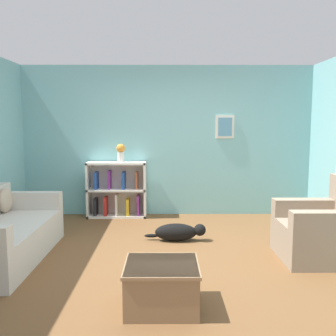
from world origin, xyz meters
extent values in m
plane|color=brown|center=(0.00, 0.00, 0.00)|extent=(14.00, 14.00, 0.00)
cube|color=#7AB7BC|center=(0.00, 2.25, 1.30)|extent=(5.60, 0.10, 2.60)
cube|color=silver|center=(1.00, 2.19, 1.55)|extent=(0.32, 0.02, 0.40)
cube|color=#568EAD|center=(1.00, 2.18, 1.55)|extent=(0.24, 0.01, 0.32)
cube|color=beige|center=(-1.95, -0.02, 0.21)|extent=(0.89, 1.89, 0.42)
cube|color=beige|center=(-1.95, 0.85, 0.54)|extent=(0.89, 0.16, 0.24)
ellipsoid|color=tan|center=(-2.19, 0.64, 0.58)|extent=(0.14, 0.33, 0.33)
cube|color=silver|center=(-1.36, 2.02, 0.48)|extent=(0.04, 0.31, 0.95)
cube|color=silver|center=(-0.39, 2.02, 0.48)|extent=(0.04, 0.31, 0.95)
cube|color=silver|center=(-0.87, 2.17, 0.48)|extent=(1.01, 0.02, 0.95)
cube|color=silver|center=(-0.87, 2.02, 0.02)|extent=(1.01, 0.31, 0.04)
cube|color=silver|center=(-0.87, 2.02, 0.48)|extent=(1.01, 0.31, 0.04)
cube|color=silver|center=(-0.87, 2.02, 0.93)|extent=(1.01, 0.31, 0.04)
cube|color=black|center=(-1.24, 2.01, 0.17)|extent=(0.05, 0.23, 0.31)
cube|color=#234C9E|center=(-1.22, 2.01, 0.64)|extent=(0.04, 0.23, 0.29)
cube|color=#B22823|center=(-1.06, 2.01, 0.18)|extent=(0.05, 0.23, 0.33)
cube|color=#7A2D84|center=(-0.99, 2.01, 0.65)|extent=(0.03, 0.23, 0.31)
cube|color=silver|center=(-0.87, 2.01, 0.21)|extent=(0.03, 0.23, 0.38)
cube|color=#234C9E|center=(-0.75, 2.01, 0.64)|extent=(0.05, 0.23, 0.29)
cube|color=gold|center=(-0.68, 2.01, 0.17)|extent=(0.05, 0.23, 0.31)
cube|color=brown|center=(-0.53, 2.01, 0.64)|extent=(0.04, 0.23, 0.29)
cube|color=#7A2D84|center=(-0.50, 2.01, 0.20)|extent=(0.04, 0.23, 0.36)
cube|color=gray|center=(1.80, -0.01, 0.22)|extent=(0.92, 0.85, 0.44)
cube|color=gray|center=(1.80, -0.35, 0.55)|extent=(0.92, 0.18, 0.22)
cube|color=gray|center=(1.80, 0.32, 0.55)|extent=(0.92, 0.18, 0.22)
cube|color=#846647|center=(-0.07, -1.19, 0.20)|extent=(0.63, 0.56, 0.40)
cube|color=#8F6E4D|center=(-0.07, -1.19, 0.38)|extent=(0.65, 0.58, 0.03)
ellipsoid|color=black|center=(0.11, 0.68, 0.12)|extent=(0.58, 0.22, 0.24)
sphere|color=black|center=(0.44, 0.68, 0.16)|extent=(0.16, 0.16, 0.16)
ellipsoid|color=black|center=(-0.23, 0.72, 0.06)|extent=(0.20, 0.05, 0.05)
cylinder|color=silver|center=(-0.79, 2.02, 1.04)|extent=(0.12, 0.12, 0.17)
sphere|color=orange|center=(-0.79, 2.02, 1.19)|extent=(0.15, 0.15, 0.15)
camera|label=1|loc=(-0.03, -4.33, 1.63)|focal=40.00mm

